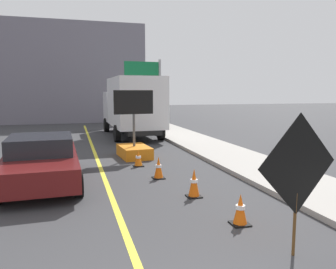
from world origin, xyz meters
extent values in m
cube|color=#9E9991|center=(5.22, 6.00, 0.07)|extent=(2.50, 48.00, 0.14)
cube|color=yellow|center=(0.00, 6.00, 0.00)|extent=(0.14, 36.00, 0.01)
cylinder|color=#593819|center=(2.51, 1.74, 0.53)|extent=(0.05, 0.05, 1.05)
cube|color=orange|center=(2.51, 1.74, 1.52)|extent=(1.54, 0.30, 1.56)
cube|color=black|center=(2.51, 1.72, 1.52)|extent=(1.61, 0.29, 1.63)
cube|color=black|center=(2.50, 1.76, 1.52)|extent=(0.28, 0.06, 0.52)
cube|color=orange|center=(1.49, 10.57, 0.23)|extent=(1.24, 1.88, 0.45)
cylinder|color=#4C4C4C|center=(1.49, 10.57, 1.10)|extent=(0.10, 0.10, 1.30)
cube|color=black|center=(1.49, 10.57, 2.23)|extent=(1.60, 0.21, 0.95)
sphere|color=yellow|center=(2.03, 10.66, 2.23)|extent=(0.09, 0.09, 0.09)
sphere|color=yellow|center=(1.73, 10.64, 2.23)|extent=(0.09, 0.09, 0.09)
sphere|color=yellow|center=(1.43, 10.61, 2.23)|extent=(0.09, 0.09, 0.09)
sphere|color=yellow|center=(1.14, 10.59, 2.23)|extent=(0.09, 0.09, 0.09)
sphere|color=yellow|center=(0.97, 10.58, 2.41)|extent=(0.09, 0.09, 0.09)
sphere|color=yellow|center=(0.97, 10.58, 2.04)|extent=(0.09, 0.09, 0.09)
cube|color=black|center=(2.51, 17.07, 0.57)|extent=(1.89, 7.33, 0.25)
cube|color=silver|center=(2.46, 19.70, 1.65)|extent=(2.53, 2.09, 1.90)
cube|color=silver|center=(2.53, 15.95, 2.06)|extent=(2.59, 5.01, 2.72)
cylinder|color=black|center=(1.26, 19.53, 0.45)|extent=(0.30, 0.91, 0.90)
cylinder|color=black|center=(3.66, 19.57, 0.45)|extent=(0.30, 0.91, 0.90)
cylinder|color=black|center=(1.36, 14.86, 0.45)|extent=(0.30, 0.91, 0.90)
cylinder|color=black|center=(3.75, 14.91, 0.45)|extent=(0.30, 0.91, 0.90)
cube|color=#591414|center=(-1.78, 7.31, 0.58)|extent=(2.12, 4.59, 0.60)
cube|color=black|center=(-1.79, 7.53, 1.13)|extent=(1.80, 2.09, 0.50)
cylinder|color=black|center=(-0.79, 5.85, 0.33)|extent=(0.24, 0.67, 0.66)
cylinder|color=black|center=(-0.89, 8.83, 0.33)|extent=(0.24, 0.67, 0.66)
cylinder|color=black|center=(-2.78, 8.77, 0.33)|extent=(0.24, 0.67, 0.66)
cylinder|color=gray|center=(5.50, 21.78, 2.50)|extent=(0.18, 0.18, 5.00)
cube|color=#0F6033|center=(4.11, 21.67, 4.15)|extent=(2.60, 0.26, 1.30)
cube|color=white|center=(4.10, 21.70, 4.15)|extent=(1.81, 0.15, 0.18)
cube|color=slate|center=(-3.06, 29.52, 4.19)|extent=(16.83, 6.74, 8.37)
cube|color=black|center=(2.28, 3.12, 0.01)|extent=(0.36, 0.36, 0.03)
cone|color=#EA5B0C|center=(2.28, 3.12, 0.33)|extent=(0.28, 0.28, 0.60)
cylinder|color=white|center=(2.28, 3.12, 0.36)|extent=(0.19, 0.19, 0.08)
cube|color=black|center=(2.01, 5.05, 0.01)|extent=(0.36, 0.36, 0.03)
cone|color=#EA5B0C|center=(2.01, 5.05, 0.38)|extent=(0.28, 0.28, 0.70)
cylinder|color=white|center=(2.01, 5.05, 0.42)|extent=(0.19, 0.19, 0.08)
cube|color=black|center=(1.60, 7.05, 0.01)|extent=(0.36, 0.36, 0.03)
cone|color=#EA5B0C|center=(1.60, 7.05, 0.35)|extent=(0.28, 0.28, 0.64)
cylinder|color=white|center=(1.60, 7.05, 0.38)|extent=(0.19, 0.19, 0.08)
cube|color=black|center=(1.33, 8.87, 0.01)|extent=(0.36, 0.36, 0.03)
cone|color=orange|center=(1.33, 8.87, 0.31)|extent=(0.28, 0.28, 0.56)
cylinder|color=white|center=(1.33, 8.87, 0.34)|extent=(0.19, 0.19, 0.08)
camera|label=1|loc=(-0.88, -2.66, 2.66)|focal=35.75mm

